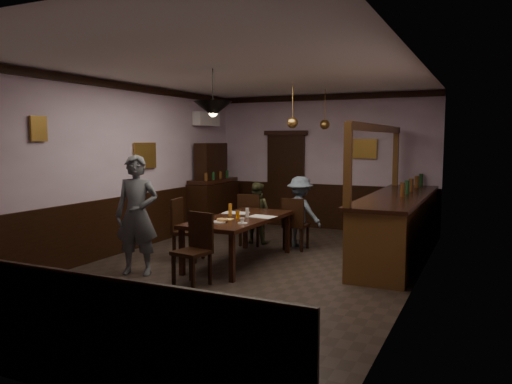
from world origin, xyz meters
The scene contains 31 objects.
room centered at (0.00, 0.00, 1.50)m, with size 5.01×8.01×3.01m.
dining_table centered at (-0.25, 0.34, 0.69)m, with size 1.03×2.21×0.75m.
chair_far_left centered at (-0.67, 1.61, 0.54)m, with size 0.48×0.48×0.99m.
chair_far_right centered at (0.22, 1.60, 0.52)m, with size 0.42×0.42×0.95m.
chair_near centered at (-0.25, -0.98, 0.54)m, with size 0.50×0.50×0.99m.
chair_side centered at (-1.19, 0.13, 0.56)m, with size 0.52×0.52×1.03m.
person_standing centered at (-1.32, -0.90, 0.89)m, with size 0.65×0.42×1.77m, color #51565D.
person_seated_left centered at (-0.68, 1.89, 0.59)m, with size 0.57×0.45×1.18m, color #414429.
person_seated_right centered at (0.22, 1.88, 0.66)m, with size 0.85×0.49×1.32m, color slate.
newspaper_left centered at (-0.52, 0.73, 0.75)m, with size 0.42×0.30×0.01m, color silver.
newspaper_right centered at (0.06, 0.53, 0.75)m, with size 0.42×0.30×0.01m, color silver.
napkin centered at (-0.32, 0.09, 0.75)m, with size 0.15×0.15×0.00m, color #EAC656.
saucer centered at (0.07, -0.18, 0.76)m, with size 0.15×0.15×0.01m, color white.
coffee_cup centered at (0.07, -0.19, 0.80)m, with size 0.08×0.08×0.07m, color white.
pastry_plate centered at (-0.31, -0.24, 0.76)m, with size 0.22×0.22×0.01m, color white.
pastry_ring_a centered at (-0.31, -0.17, 0.79)m, with size 0.13×0.13×0.04m, color #C68C47.
pastry_ring_b centered at (-0.25, -0.19, 0.79)m, with size 0.13×0.13×0.04m, color #C68C47.
soda_can centered at (-0.22, 0.22, 0.81)m, with size 0.07×0.07×0.12m, color orange.
beer_glass centered at (-0.46, 0.41, 0.85)m, with size 0.06×0.06×0.20m, color #BF721E.
water_glass centered at (-0.14, 0.39, 0.82)m, with size 0.06×0.06×0.15m, color silver.
pepper_mill centered at (-0.65, -0.42, 0.82)m, with size 0.04×0.04×0.14m, color black.
sideboard centered at (-2.21, 2.87, 0.77)m, with size 0.52×1.45×1.92m.
bar_counter centered at (1.99, 1.83, 0.57)m, with size 0.93×4.00×2.24m.
door_back centered at (-0.90, 3.95, 1.05)m, with size 0.90×0.06×2.10m, color black.
ac_unit centered at (-2.38, 2.90, 2.45)m, with size 0.20×0.85×0.30m.
picture_left_small centered at (-2.46, -1.60, 2.15)m, with size 0.04×0.28×0.36m.
picture_left_large centered at (-2.46, 0.80, 1.70)m, with size 0.04×0.62×0.48m.
picture_back centered at (0.90, 3.96, 1.80)m, with size 0.55×0.04×0.42m.
pendant_iron centered at (-0.26, -0.46, 2.43)m, with size 0.56×0.56×0.68m.
pendant_brass_mid centered at (0.10, 1.76, 2.30)m, with size 0.20×0.20×0.81m.
pendant_brass_far centered at (0.30, 3.05, 2.30)m, with size 0.20×0.20×0.81m.
Camera 1 is at (3.38, -6.73, 1.99)m, focal length 35.00 mm.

